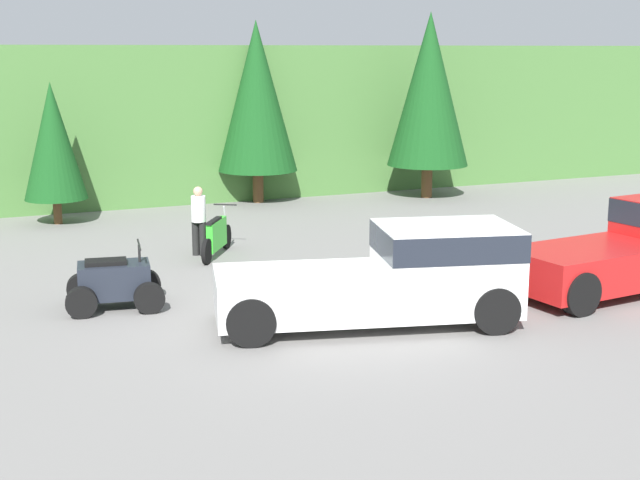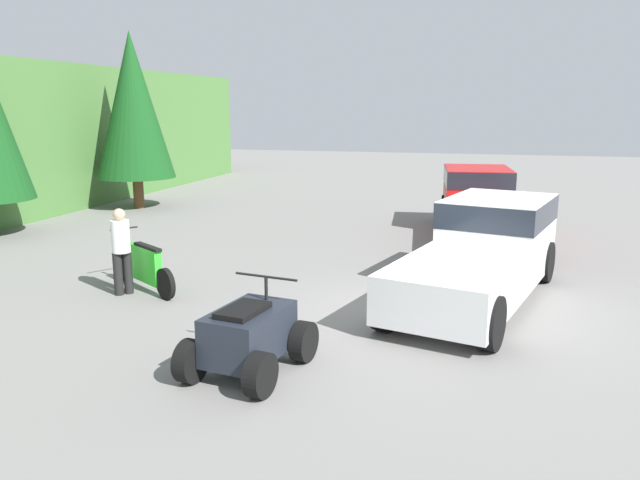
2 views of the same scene
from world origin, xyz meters
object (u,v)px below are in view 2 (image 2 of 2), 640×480
dirt_bike (144,267)px  quad_atv (249,337)px  pickup_truck_red (479,200)px  pickup_truck_second (485,247)px  rider_person (121,248)px

dirt_bike → quad_atv: 4.76m
dirt_bike → quad_atv: quad_atv is taller
pickup_truck_red → pickup_truck_second: (-6.33, -0.26, -0.00)m
pickup_truck_second → rider_person: (-1.85, 6.90, -0.03)m
rider_person → pickup_truck_second: bearing=-123.7°
pickup_truck_red → quad_atv: 11.35m
quad_atv → rider_person: size_ratio=1.19×
pickup_truck_red → pickup_truck_second: bearing=175.9°
pickup_truck_second → quad_atv: bearing=160.4°
rider_person → dirt_bike: bearing=-81.0°
pickup_truck_second → quad_atv: (-4.64, 3.11, -0.47)m
dirt_bike → pickup_truck_second: bearing=-134.9°
pickup_truck_second → dirt_bike: size_ratio=2.84×
pickup_truck_red → rider_person: size_ratio=3.49×
pickup_truck_second → pickup_truck_red: bearing=16.6°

